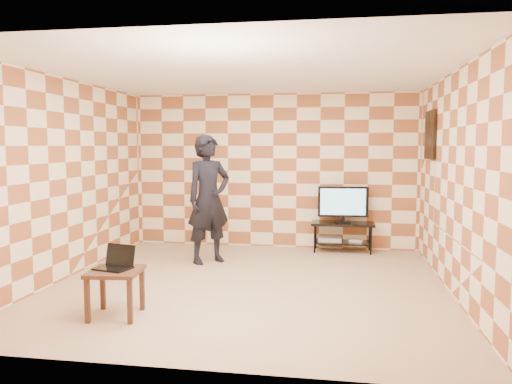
# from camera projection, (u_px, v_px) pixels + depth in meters

# --- Properties ---
(floor) EXTENTS (5.00, 5.00, 0.00)m
(floor) POSITION_uv_depth(u_px,v_px,m) (249.00, 285.00, 6.45)
(floor) COLOR tan
(floor) RESTS_ON ground
(wall_back) EXTENTS (5.00, 0.02, 2.70)m
(wall_back) POSITION_uv_depth(u_px,v_px,m) (273.00, 171.00, 8.79)
(wall_back) COLOR #FFECC1
(wall_back) RESTS_ON ground
(wall_front) EXTENTS (5.00, 0.02, 2.70)m
(wall_front) POSITION_uv_depth(u_px,v_px,m) (192.00, 203.00, 3.87)
(wall_front) COLOR #FFECC1
(wall_front) RESTS_ON ground
(wall_left) EXTENTS (0.02, 5.00, 2.70)m
(wall_left) POSITION_uv_depth(u_px,v_px,m) (66.00, 179.00, 6.73)
(wall_left) COLOR #FFECC1
(wall_left) RESTS_ON ground
(wall_right) EXTENTS (0.02, 5.00, 2.70)m
(wall_right) POSITION_uv_depth(u_px,v_px,m) (455.00, 183.00, 5.93)
(wall_right) COLOR #FFECC1
(wall_right) RESTS_ON ground
(ceiling) EXTENTS (5.00, 5.00, 0.02)m
(ceiling) POSITION_uv_depth(u_px,v_px,m) (248.00, 73.00, 6.20)
(ceiling) COLOR white
(ceiling) RESTS_ON wall_back
(wall_art) EXTENTS (0.04, 0.72, 0.72)m
(wall_art) POSITION_uv_depth(u_px,v_px,m) (430.00, 135.00, 7.40)
(wall_art) COLOR black
(wall_art) RESTS_ON wall_right
(tv_stand) EXTENTS (1.05, 0.47, 0.50)m
(tv_stand) POSITION_uv_depth(u_px,v_px,m) (343.00, 230.00, 8.43)
(tv_stand) COLOR black
(tv_stand) RESTS_ON floor
(tv) EXTENTS (0.84, 0.18, 0.61)m
(tv) POSITION_uv_depth(u_px,v_px,m) (343.00, 203.00, 8.38)
(tv) COLOR black
(tv) RESTS_ON tv_stand
(dvd_player) EXTENTS (0.40, 0.29, 0.06)m
(dvd_player) POSITION_uv_depth(u_px,v_px,m) (330.00, 239.00, 8.49)
(dvd_player) COLOR #B9B9BC
(dvd_player) RESTS_ON tv_stand
(game_console) EXTENTS (0.24, 0.20, 0.05)m
(game_console) POSITION_uv_depth(u_px,v_px,m) (356.00, 240.00, 8.42)
(game_console) COLOR silver
(game_console) RESTS_ON tv_stand
(side_table) EXTENTS (0.58, 0.58, 0.50)m
(side_table) POSITION_uv_depth(u_px,v_px,m) (115.00, 278.00, 5.22)
(side_table) COLOR #362114
(side_table) RESTS_ON floor
(laptop) EXTENTS (0.42, 0.36, 0.24)m
(laptop) POSITION_uv_depth(u_px,v_px,m) (116.00, 263.00, 5.27)
(laptop) COLOR black
(laptop) RESTS_ON side_table
(person) EXTENTS (0.84, 0.83, 1.96)m
(person) POSITION_uv_depth(u_px,v_px,m) (209.00, 199.00, 7.61)
(person) COLOR black
(person) RESTS_ON floor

